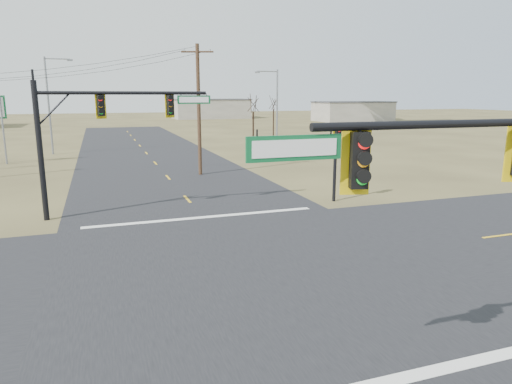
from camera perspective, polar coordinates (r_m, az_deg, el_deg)
ground at (r=17.02m, az=-0.97°, el=-9.53°), size 320.00×320.00×0.00m
road_ew at (r=17.02m, az=-0.97°, el=-9.50°), size 160.00×14.00×0.02m
road_ns at (r=17.02m, az=-0.97°, el=-9.49°), size 14.00×160.00×0.02m
stop_bar_far at (r=23.90m, az=-6.58°, el=-3.15°), size 12.00×0.40×0.01m
mast_arm_far at (r=24.83m, az=-18.73°, el=8.58°), size 8.84×0.58×6.96m
pedestal_signal_ne at (r=27.21m, az=10.06°, el=5.74°), size 0.58×0.51×4.66m
utility_pole_near at (r=36.38m, az=-7.17°, el=10.29°), size 2.36×0.94×10.08m
streetlight_a at (r=46.88m, az=2.42°, el=10.36°), size 2.45×0.32×8.76m
streetlight_c at (r=53.72m, az=-24.30°, el=10.39°), size 2.84×0.35×10.18m
bare_tree_c at (r=56.83m, az=-0.35°, el=11.08°), size 3.46×3.46×6.80m
bare_tree_d at (r=66.37m, az=2.21°, el=11.13°), size 3.14×3.14×6.52m
warehouse_mid at (r=128.63m, az=-5.72°, el=10.27°), size 20.00×12.00×5.00m
warehouse_right at (r=116.68m, az=12.01°, el=9.78°), size 18.00×10.00×4.50m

